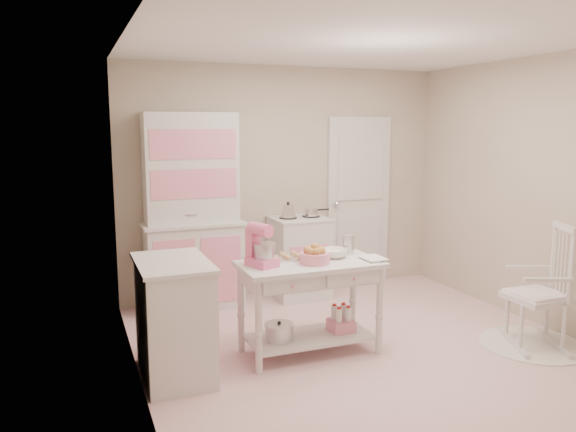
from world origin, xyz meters
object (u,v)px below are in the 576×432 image
object	(u,v)px
bread_basket	(315,258)
base_cabinet	(174,319)
rocking_chair	(537,285)
hutch	(193,212)
stove	(300,257)
stand_mixer	(262,246)
work_table	(310,308)

from	to	relation	value
bread_basket	base_cabinet	bearing A→B (deg)	178.65
bread_basket	rocking_chair	bearing A→B (deg)	-15.54
rocking_chair	hutch	bearing A→B (deg)	163.51
stove	base_cabinet	xyz separation A→B (m)	(-1.70, -1.55, 0.00)
rocking_chair	stand_mixer	size ratio (longest dim) A/B	3.24
stove	base_cabinet	bearing A→B (deg)	-137.57
hutch	rocking_chair	xyz separation A→B (m)	(2.58, -2.16, -0.49)
rocking_chair	work_table	bearing A→B (deg)	-173.37
rocking_chair	work_table	xyz separation A→B (m)	(-1.92, 0.58, -0.15)
rocking_chair	stand_mixer	world-z (taller)	stand_mixer
stove	work_table	size ratio (longest dim) A/B	0.77
base_cabinet	stand_mixer	size ratio (longest dim) A/B	2.71
hutch	stand_mixer	size ratio (longest dim) A/B	6.12
base_cabinet	rocking_chair	size ratio (longest dim) A/B	0.84
work_table	bread_basket	distance (m)	0.45
stove	work_table	bearing A→B (deg)	-109.52
stove	bread_basket	world-z (taller)	stove
hutch	work_table	xyz separation A→B (m)	(0.66, -1.58, -0.64)
stove	rocking_chair	size ratio (longest dim) A/B	0.84
hutch	stove	size ratio (longest dim) A/B	2.26
stand_mixer	hutch	bearing A→B (deg)	76.20
hutch	work_table	size ratio (longest dim) A/B	1.73
stand_mixer	bread_basket	size ratio (longest dim) A/B	1.36
stove	bread_basket	xyz separation A→B (m)	(-0.52, -1.58, 0.39)
bread_basket	stand_mixer	bearing A→B (deg)	170.96
rocking_chair	bread_basket	world-z (taller)	rocking_chair
hutch	stove	bearing A→B (deg)	-2.39
work_table	stand_mixer	size ratio (longest dim) A/B	3.53
work_table	stove	bearing A→B (deg)	70.48
base_cabinet	work_table	bearing A→B (deg)	1.11
hutch	rocking_chair	distance (m)	3.40
hutch	stand_mixer	bearing A→B (deg)	-81.29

